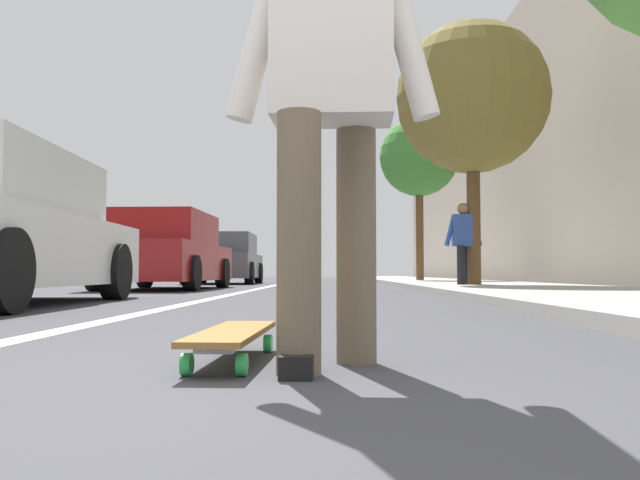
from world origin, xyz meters
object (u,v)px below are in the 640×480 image
object	(u,v)px
street_tree_far	(419,158)
skater_person	(331,86)
street_tree_mid	(472,98)
pedestrian_distant	(464,240)
traffic_light	(287,209)
parked_car_far	(224,260)
parked_car_mid	(166,253)
skateboard	(233,336)

from	to	relation	value
street_tree_far	skater_person	bearing A→B (deg)	171.47
street_tree_mid	pedestrian_distant	world-z (taller)	street_tree_mid
traffic_light	street_tree_mid	xyz separation A→B (m)	(-14.02, -4.53, 0.70)
parked_car_far	street_tree_mid	size ratio (longest dim) A/B	0.82
pedestrian_distant	skater_person	bearing A→B (deg)	166.30
skater_person	traffic_light	distance (m)	24.26
parked_car_mid	parked_car_far	world-z (taller)	parked_car_far
skater_person	street_tree_mid	distance (m)	10.78
skateboard	parked_car_far	xyz separation A→B (m)	(16.88, 2.88, 0.61)
parked_car_mid	parked_car_far	bearing A→B (deg)	-0.22
street_tree_mid	parked_car_mid	bearing A→B (deg)	87.12
skateboard	traffic_light	bearing A→B (deg)	3.64
skater_person	parked_car_mid	bearing A→B (deg)	17.36
traffic_light	skateboard	bearing A→B (deg)	-176.36
parked_car_far	skater_person	bearing A→B (deg)	-169.28
traffic_light	street_tree_far	world-z (taller)	street_tree_far
parked_car_mid	street_tree_far	bearing A→B (deg)	-38.89
parked_car_far	pedestrian_distant	size ratio (longest dim) A/B	2.56
traffic_light	street_tree_far	size ratio (longest dim) A/B	0.83
skateboard	pedestrian_distant	world-z (taller)	pedestrian_distant
street_tree_mid	pedestrian_distant	distance (m)	2.70
parked_car_far	street_tree_far	xyz separation A→B (m)	(0.68, -5.88, 3.15)
traffic_light	parked_car_mid	bearing A→B (deg)	174.26
street_tree_mid	pedestrian_distant	xyz separation A→B (m)	(0.00, 0.20, -2.70)
traffic_light	pedestrian_distant	distance (m)	14.80
parked_car_mid	street_tree_far	xyz separation A→B (m)	(7.32, -5.90, 3.15)
skater_person	parked_car_far	bearing A→B (deg)	10.72
skateboard	traffic_light	size ratio (longest dim) A/B	0.20
street_tree_mid	street_tree_far	distance (m)	7.62
skateboard	street_tree_mid	world-z (taller)	street_tree_mid
street_tree_far	parked_car_mid	bearing A→B (deg)	141.11
parked_car_mid	pedestrian_distant	distance (m)	5.72
skater_person	parked_car_far	world-z (taller)	skater_person
skateboard	traffic_light	xyz separation A→B (m)	(23.96, 1.52, 2.84)
skateboard	street_tree_mid	size ratio (longest dim) A/B	0.17
street_tree_far	parked_car_far	bearing A→B (deg)	96.62
parked_car_far	street_tree_mid	world-z (taller)	street_tree_mid
street_tree_mid	pedestrian_distant	bearing A→B (deg)	89.66
parked_car_mid	skateboard	bearing A→B (deg)	-164.17
skater_person	parked_car_far	size ratio (longest dim) A/B	0.39
skateboard	street_tree_far	xyz separation A→B (m)	(17.56, -3.00, 3.76)
skateboard	street_tree_far	world-z (taller)	street_tree_far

